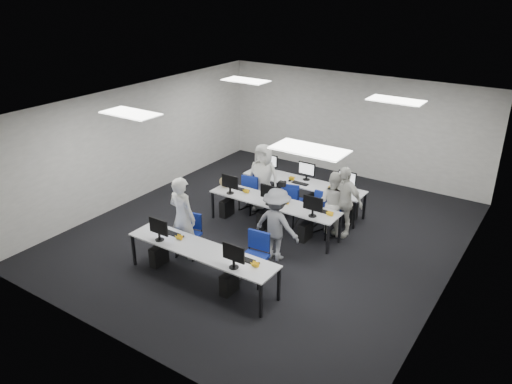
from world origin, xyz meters
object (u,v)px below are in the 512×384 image
Objects in this scene: student_1 at (333,203)px; student_3 at (343,201)px; photographer at (277,224)px; desk_front at (201,251)px; chair_5 at (253,197)px; chair_1 at (254,266)px; chair_3 at (288,212)px; student_0 at (183,217)px; chair_7 at (326,215)px; desk_mid at (273,203)px; chair_0 at (189,243)px; chair_2 at (252,199)px; student_2 at (263,177)px; chair_4 at (327,222)px; chair_6 at (293,207)px.

student_3 reaches higher than student_1.
student_1 is 0.95× the size of photographer.
chair_5 is at bearing 107.73° from desk_front.
chair_3 is at bearing 100.16° from chair_1.
student_0 is 1.09× the size of student_3.
student_0 is at bearing -128.00° from chair_3.
chair_7 is at bearing 74.48° from desk_front.
chair_0 is at bearing -114.52° from desk_mid.
chair_1 is 1.06× the size of chair_3.
student_1 reaches higher than chair_1.
desk_mid is 1.35m from chair_5.
student_2 is (0.18, 0.23, 0.55)m from chair_2.
chair_4 is 2.06m from student_2.
student_3 is at bearing 66.96° from desk_front.
student_2 is 2.43m from photographer.
student_3 reaches higher than desk_front.
chair_5 is 0.62m from student_2.
student_3 is (0.45, -0.14, 0.52)m from chair_7.
chair_5 is at bearing -43.82° from photographer.
student_3 is at bearing -16.41° from chair_7.
chair_4 is 0.62m from student_3.
student_0 is (-0.96, 0.57, 0.21)m from desk_front.
chair_1 is at bearing -89.21° from chair_3.
student_3 is at bearing 26.53° from desk_mid.
chair_2 is at bearing -134.75° from student_2.
photographer reaches higher than chair_6.
desk_front is 3.41× the size of chair_5.
student_0 is at bearing 175.76° from chair_1.
chair_4 reaches higher than chair_3.
chair_4 is 1.13m from chair_6.
student_2 is 2.23m from student_3.
desk_front is 3.54× the size of chair_0.
chair_1 is at bearing -40.17° from chair_2.
chair_0 is 0.92× the size of chair_2.
chair_5 is at bearing -165.40° from student_2.
photographer is at bearing 18.30° from chair_0.
student_1 is at bearing -11.83° from chair_5.
chair_7 is 0.54× the size of student_0.
student_0 reaches higher than chair_2.
desk_mid is 1.33m from chair_7.
chair_6 reaches higher than desk_mid.
chair_6 is 0.54× the size of photographer.
student_1 is at bearing 69.98° from desk_front.
student_0 reaches higher than chair_1.
chair_2 is at bearing 107.29° from desk_front.
desk_front is 1.17m from chair_0.
chair_0 is 2.62m from chair_3.
chair_0 is 0.55× the size of student_3.
desk_mid is at bearing 106.42° from chair_1.
photographer is at bearing -85.45° from chair_4.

